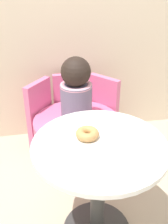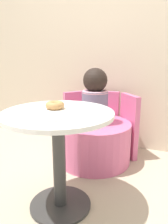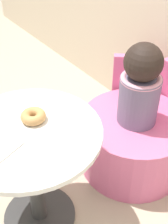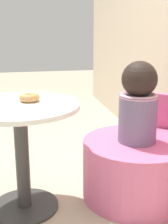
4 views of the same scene
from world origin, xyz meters
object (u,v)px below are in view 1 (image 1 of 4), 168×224
tub_chair (77,140)px  donut (87,134)px  round_table (99,171)px  child_figure (76,91)px

tub_chair → donut: (-0.05, -0.64, 0.48)m
round_table → donut: (-0.05, 0.06, 0.20)m
round_table → donut: donut is taller
round_table → donut: size_ratio=5.72×
round_table → donut: bearing=129.9°
round_table → child_figure: size_ratio=1.36×
tub_chair → child_figure: bearing=86.4°
child_figure → tub_chair: bearing=-93.6°
round_table → tub_chair: round_table is taller
tub_chair → child_figure: 0.43m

